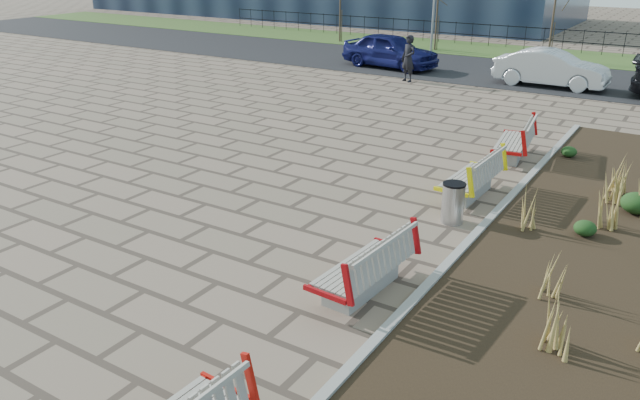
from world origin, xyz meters
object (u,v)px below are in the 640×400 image
Objects in this scene: bench_b at (362,264)px; car_blue at (390,50)px; litter_bin at (453,203)px; car_silver at (551,68)px; pedestrian at (408,59)px; bench_c at (470,175)px; bench_d at (513,139)px.

car_blue is at bearing 119.09° from bench_b.
car_silver reaches higher than litter_bin.
litter_bin is at bearing -173.11° from car_silver.
bench_b is at bearing -174.99° from car_silver.
litter_bin is 14.44m from pedestrian.
pedestrian is (-6.89, 12.68, 0.53)m from litter_bin.
car_silver is (-1.39, 13.19, 0.24)m from bench_c.
bench_c is at bearing -37.64° from pedestrian.
pedestrian reaches higher than litter_bin.
bench_b is 8.28m from bench_d.
bench_d is at bearing 93.95° from bench_b.
bench_d is at bearing -132.44° from car_blue.
bench_c is 1.11× the size of pedestrian.
car_silver is at bearing 96.25° from litter_bin.
bench_c is at bearing -97.62° from bench_d.
bench_b is 1.11× the size of pedestrian.
car_blue is (-8.94, 15.15, 0.38)m from litter_bin.
car_silver reaches higher than bench_d.
bench_d is at bearing 92.69° from litter_bin.
litter_bin is at bearing -79.75° from bench_c.
bench_b is 3.41m from litter_bin.
car_silver is (-1.62, 14.78, 0.32)m from litter_bin.
car_blue is (-8.71, 13.56, 0.30)m from bench_c.
bench_b is at bearing -97.62° from bench_d.
pedestrian is at bearing 122.86° from bench_d.
bench_c is 13.26m from car_silver.
car_silver is (-1.39, 18.18, 0.24)m from bench_b.
bench_b is 4.99m from bench_c.
bench_b is 0.46× the size of car_blue.
bench_d is 0.46× the size of car_blue.
bench_d is 4.88m from litter_bin.
litter_bin is (0.23, -1.59, -0.08)m from bench_c.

